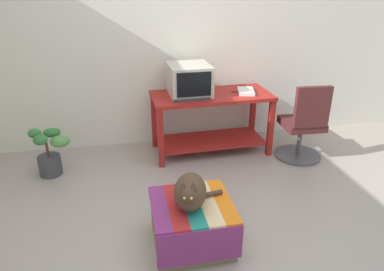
{
  "coord_description": "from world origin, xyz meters",
  "views": [
    {
      "loc": [
        -0.54,
        -2.13,
        1.89
      ],
      "look_at": [
        0.06,
        0.85,
        0.55
      ],
      "focal_mm": 33.25,
      "sensor_mm": 36.0,
      "label": 1
    }
  ],
  "objects_px": {
    "desk": "(211,113)",
    "book": "(246,91)",
    "keyboard": "(191,98)",
    "office_chair": "(304,127)",
    "cat": "(190,192)",
    "tv_monitor": "(189,80)",
    "ottoman_with_blanket": "(192,223)",
    "potted_plant": "(50,153)"
  },
  "relations": [
    {
      "from": "potted_plant",
      "to": "office_chair",
      "type": "height_order",
      "value": "office_chair"
    },
    {
      "from": "desk",
      "to": "potted_plant",
      "type": "xyz_separation_m",
      "value": [
        -1.77,
        -0.23,
        -0.23
      ]
    },
    {
      "from": "tv_monitor",
      "to": "ottoman_with_blanket",
      "type": "distance_m",
      "value": 1.78
    },
    {
      "from": "tv_monitor",
      "to": "keyboard",
      "type": "height_order",
      "value": "tv_monitor"
    },
    {
      "from": "tv_monitor",
      "to": "book",
      "type": "relative_size",
      "value": 1.86
    },
    {
      "from": "tv_monitor",
      "to": "keyboard",
      "type": "bearing_deg",
      "value": -96.64
    },
    {
      "from": "ottoman_with_blanket",
      "to": "desk",
      "type": "bearing_deg",
      "value": 71.02
    },
    {
      "from": "keyboard",
      "to": "book",
      "type": "relative_size",
      "value": 1.48
    },
    {
      "from": "keyboard",
      "to": "desk",
      "type": "bearing_deg",
      "value": 27.68
    },
    {
      "from": "keyboard",
      "to": "book",
      "type": "xyz_separation_m",
      "value": [
        0.66,
        0.11,
        0.01
      ]
    },
    {
      "from": "keyboard",
      "to": "book",
      "type": "distance_m",
      "value": 0.67
    },
    {
      "from": "book",
      "to": "cat",
      "type": "height_order",
      "value": "book"
    },
    {
      "from": "ottoman_with_blanket",
      "to": "potted_plant",
      "type": "bearing_deg",
      "value": 132.57
    },
    {
      "from": "ottoman_with_blanket",
      "to": "potted_plant",
      "type": "relative_size",
      "value": 1.15
    },
    {
      "from": "keyboard",
      "to": "cat",
      "type": "relative_size",
      "value": 0.91
    },
    {
      "from": "desk",
      "to": "cat",
      "type": "height_order",
      "value": "desk"
    },
    {
      "from": "desk",
      "to": "tv_monitor",
      "type": "xyz_separation_m",
      "value": [
        -0.25,
        0.05,
        0.39
      ]
    },
    {
      "from": "tv_monitor",
      "to": "cat",
      "type": "distance_m",
      "value": 1.71
    },
    {
      "from": "cat",
      "to": "ottoman_with_blanket",
      "type": "bearing_deg",
      "value": 69.04
    },
    {
      "from": "ottoman_with_blanket",
      "to": "cat",
      "type": "relative_size",
      "value": 1.37
    },
    {
      "from": "ottoman_with_blanket",
      "to": "office_chair",
      "type": "xyz_separation_m",
      "value": [
        1.49,
        1.15,
        0.21
      ]
    },
    {
      "from": "desk",
      "to": "office_chair",
      "type": "relative_size",
      "value": 1.53
    },
    {
      "from": "tv_monitor",
      "to": "potted_plant",
      "type": "distance_m",
      "value": 1.66
    },
    {
      "from": "keyboard",
      "to": "ottoman_with_blanket",
      "type": "bearing_deg",
      "value": -102.39
    },
    {
      "from": "cat",
      "to": "office_chair",
      "type": "relative_size",
      "value": 0.5
    },
    {
      "from": "potted_plant",
      "to": "office_chair",
      "type": "bearing_deg",
      "value": -3.87
    },
    {
      "from": "ottoman_with_blanket",
      "to": "office_chair",
      "type": "height_order",
      "value": "office_chair"
    },
    {
      "from": "desk",
      "to": "keyboard",
      "type": "distance_m",
      "value": 0.38
    },
    {
      "from": "keyboard",
      "to": "tv_monitor",
      "type": "bearing_deg",
      "value": 83.8
    },
    {
      "from": "desk",
      "to": "ottoman_with_blanket",
      "type": "bearing_deg",
      "value": -110.88
    },
    {
      "from": "book",
      "to": "cat",
      "type": "bearing_deg",
      "value": -108.35
    },
    {
      "from": "keyboard",
      "to": "cat",
      "type": "height_order",
      "value": "keyboard"
    },
    {
      "from": "book",
      "to": "office_chair",
      "type": "bearing_deg",
      "value": -20.98
    },
    {
      "from": "cat",
      "to": "office_chair",
      "type": "bearing_deg",
      "value": 53.28
    },
    {
      "from": "tv_monitor",
      "to": "cat",
      "type": "height_order",
      "value": "tv_monitor"
    },
    {
      "from": "desk",
      "to": "book",
      "type": "distance_m",
      "value": 0.46
    },
    {
      "from": "office_chair",
      "to": "keyboard",
      "type": "bearing_deg",
      "value": -9.36
    },
    {
      "from": "desk",
      "to": "ottoman_with_blanket",
      "type": "relative_size",
      "value": 2.25
    },
    {
      "from": "tv_monitor",
      "to": "keyboard",
      "type": "xyz_separation_m",
      "value": [
        -0.02,
        -0.19,
        -0.15
      ]
    },
    {
      "from": "tv_monitor",
      "to": "potted_plant",
      "type": "xyz_separation_m",
      "value": [
        -1.52,
        -0.27,
        -0.62
      ]
    },
    {
      "from": "keyboard",
      "to": "office_chair",
      "type": "height_order",
      "value": "office_chair"
    },
    {
      "from": "desk",
      "to": "keyboard",
      "type": "bearing_deg",
      "value": -152.76
    }
  ]
}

